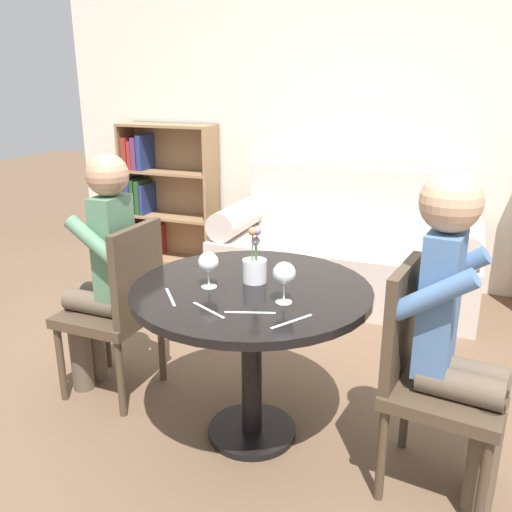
{
  "coord_description": "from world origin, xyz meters",
  "views": [
    {
      "loc": [
        0.8,
        -1.95,
        1.54
      ],
      "look_at": [
        0.0,
        0.05,
        0.84
      ],
      "focal_mm": 38.0,
      "sensor_mm": 36.0,
      "label": 1
    }
  ],
  "objects_px": {
    "chair_left": "(120,304)",
    "couch": "(345,255)",
    "wine_glass_left": "(208,263)",
    "flower_vase": "(255,265)",
    "person_right": "(458,332)",
    "wine_glass_right": "(284,275)",
    "person_left": "(103,271)",
    "bookshelf_left": "(161,196)",
    "chair_right": "(428,371)"
  },
  "relations": [
    {
      "from": "chair_left",
      "to": "couch",
      "type": "bearing_deg",
      "value": 158.45
    },
    {
      "from": "wine_glass_left",
      "to": "flower_vase",
      "type": "xyz_separation_m",
      "value": [
        0.15,
        0.13,
        -0.03
      ]
    },
    {
      "from": "person_right",
      "to": "wine_glass_right",
      "type": "height_order",
      "value": "person_right"
    },
    {
      "from": "person_left",
      "to": "chair_left",
      "type": "bearing_deg",
      "value": 89.2
    },
    {
      "from": "person_right",
      "to": "chair_left",
      "type": "bearing_deg",
      "value": 92.51
    },
    {
      "from": "person_left",
      "to": "flower_vase",
      "type": "bearing_deg",
      "value": 89.29
    },
    {
      "from": "bookshelf_left",
      "to": "wine_glass_left",
      "type": "bearing_deg",
      "value": -54.31
    },
    {
      "from": "bookshelf_left",
      "to": "chair_right",
      "type": "bearing_deg",
      "value": -40.9
    },
    {
      "from": "couch",
      "to": "wine_glass_left",
      "type": "xyz_separation_m",
      "value": [
        -0.16,
        -1.9,
        0.52
      ]
    },
    {
      "from": "person_right",
      "to": "chair_right",
      "type": "bearing_deg",
      "value": 84.99
    },
    {
      "from": "wine_glass_right",
      "to": "couch",
      "type": "bearing_deg",
      "value": 95.29
    },
    {
      "from": "couch",
      "to": "bookshelf_left",
      "type": "distance_m",
      "value": 1.76
    },
    {
      "from": "couch",
      "to": "person_left",
      "type": "height_order",
      "value": "person_left"
    },
    {
      "from": "chair_left",
      "to": "flower_vase",
      "type": "xyz_separation_m",
      "value": [
        0.72,
        -0.02,
        0.3
      ]
    },
    {
      "from": "wine_glass_left",
      "to": "wine_glass_right",
      "type": "distance_m",
      "value": 0.34
    },
    {
      "from": "flower_vase",
      "to": "chair_left",
      "type": "bearing_deg",
      "value": 178.1
    },
    {
      "from": "wine_glass_left",
      "to": "chair_left",
      "type": "bearing_deg",
      "value": 164.98
    },
    {
      "from": "person_left",
      "to": "wine_glass_right",
      "type": "xyz_separation_m",
      "value": [
        1.0,
        -0.2,
        0.19
      ]
    },
    {
      "from": "chair_right",
      "to": "flower_vase",
      "type": "distance_m",
      "value": 0.81
    },
    {
      "from": "person_left",
      "to": "flower_vase",
      "type": "height_order",
      "value": "person_left"
    },
    {
      "from": "wine_glass_right",
      "to": "flower_vase",
      "type": "relative_size",
      "value": 0.66
    },
    {
      "from": "bookshelf_left",
      "to": "person_right",
      "type": "height_order",
      "value": "person_right"
    },
    {
      "from": "chair_left",
      "to": "wine_glass_left",
      "type": "xyz_separation_m",
      "value": [
        0.57,
        -0.15,
        0.33
      ]
    },
    {
      "from": "chair_right",
      "to": "flower_vase",
      "type": "xyz_separation_m",
      "value": [
        -0.74,
        0.09,
        0.3
      ]
    },
    {
      "from": "couch",
      "to": "wine_glass_left",
      "type": "bearing_deg",
      "value": -94.91
    },
    {
      "from": "chair_right",
      "to": "wine_glass_left",
      "type": "bearing_deg",
      "value": 99.97
    },
    {
      "from": "wine_glass_left",
      "to": "couch",
      "type": "bearing_deg",
      "value": 85.09
    },
    {
      "from": "bookshelf_left",
      "to": "chair_left",
      "type": "height_order",
      "value": "bookshelf_left"
    },
    {
      "from": "bookshelf_left",
      "to": "wine_glass_right",
      "type": "xyz_separation_m",
      "value": [
        1.9,
        -2.21,
        0.27
      ]
    },
    {
      "from": "person_left",
      "to": "flower_vase",
      "type": "distance_m",
      "value": 0.83
    },
    {
      "from": "chair_left",
      "to": "flower_vase",
      "type": "bearing_deg",
      "value": 89.31
    },
    {
      "from": "chair_right",
      "to": "person_left",
      "type": "distance_m",
      "value": 1.57
    },
    {
      "from": "wine_glass_right",
      "to": "flower_vase",
      "type": "distance_m",
      "value": 0.26
    },
    {
      "from": "person_left",
      "to": "chair_right",
      "type": "bearing_deg",
      "value": 87.02
    },
    {
      "from": "person_left",
      "to": "wine_glass_left",
      "type": "relative_size",
      "value": 8.05
    },
    {
      "from": "person_right",
      "to": "wine_glass_right",
      "type": "distance_m",
      "value": 0.66
    },
    {
      "from": "person_right",
      "to": "flower_vase",
      "type": "relative_size",
      "value": 5.04
    },
    {
      "from": "person_left",
      "to": "wine_glass_left",
      "type": "distance_m",
      "value": 0.7
    },
    {
      "from": "chair_right",
      "to": "person_left",
      "type": "height_order",
      "value": "person_left"
    },
    {
      "from": "chair_left",
      "to": "flower_vase",
      "type": "height_order",
      "value": "flower_vase"
    },
    {
      "from": "chair_left",
      "to": "person_right",
      "type": "xyz_separation_m",
      "value": [
        1.55,
        -0.13,
        0.19
      ]
    },
    {
      "from": "couch",
      "to": "flower_vase",
      "type": "distance_m",
      "value": 1.83
    },
    {
      "from": "chair_left",
      "to": "wine_glass_right",
      "type": "relative_size",
      "value": 5.44
    },
    {
      "from": "couch",
      "to": "person_left",
      "type": "distance_m",
      "value": 1.96
    },
    {
      "from": "wine_glass_right",
      "to": "flower_vase",
      "type": "xyz_separation_m",
      "value": [
        -0.19,
        0.17,
        -0.04
      ]
    },
    {
      "from": "chair_right",
      "to": "wine_glass_right",
      "type": "relative_size",
      "value": 5.44
    },
    {
      "from": "bookshelf_left",
      "to": "flower_vase",
      "type": "bearing_deg",
      "value": -50.01
    },
    {
      "from": "couch",
      "to": "wine_glass_left",
      "type": "relative_size",
      "value": 12.35
    },
    {
      "from": "bookshelf_left",
      "to": "person_right",
      "type": "distance_m",
      "value": 3.32
    },
    {
      "from": "chair_right",
      "to": "flower_vase",
      "type": "height_order",
      "value": "flower_vase"
    }
  ]
}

